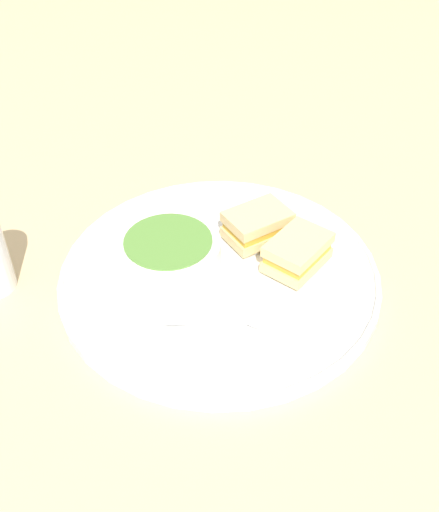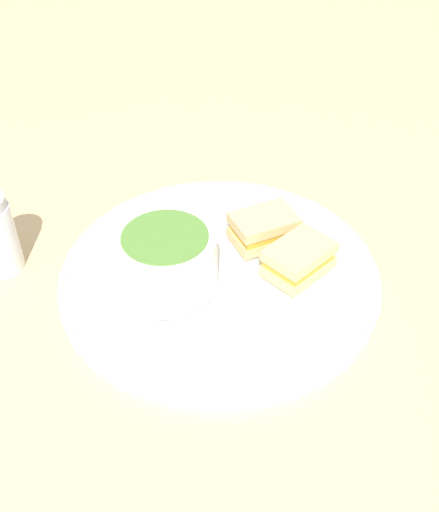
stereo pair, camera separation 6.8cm
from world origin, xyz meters
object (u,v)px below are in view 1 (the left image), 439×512
(sandwich_half_near, at_px, (298,252))
(sandwich_half_far, at_px, (257,225))
(soup_bowl, at_px, (170,265))
(spoon, at_px, (252,320))

(sandwich_half_near, bearing_deg, sandwich_half_far, 8.89)
(soup_bowl, relative_size, sandwich_half_far, 1.46)
(soup_bowl, distance_m, spoon, 0.11)
(soup_bowl, xyz_separation_m, spoon, (-0.09, -0.05, -0.03))
(sandwich_half_near, xyz_separation_m, sandwich_half_far, (0.07, 0.01, 0.00))
(spoon, bearing_deg, sandwich_half_far, 84.74)
(spoon, xyz_separation_m, sandwich_half_near, (0.05, -0.10, 0.01))
(soup_bowl, height_order, sandwich_half_far, soup_bowl)
(soup_bowl, bearing_deg, spoon, -152.02)
(soup_bowl, xyz_separation_m, sandwich_half_near, (-0.04, -0.14, -0.02))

